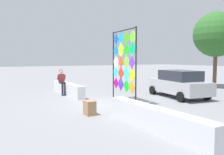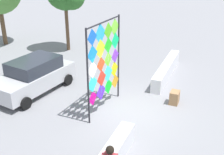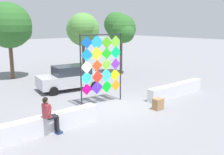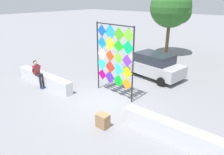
{
  "view_description": "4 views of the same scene",
  "coord_description": "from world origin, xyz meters",
  "px_view_note": "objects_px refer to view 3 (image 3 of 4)",
  "views": [
    {
      "loc": [
        9.52,
        -5.23,
        2.23
      ],
      "look_at": [
        -0.68,
        0.65,
        1.26
      ],
      "focal_mm": 36.51,
      "sensor_mm": 36.0,
      "label": 1
    },
    {
      "loc": [
        -9.56,
        -3.18,
        6.03
      ],
      "look_at": [
        -0.34,
        0.65,
        1.55
      ],
      "focal_mm": 45.35,
      "sensor_mm": 36.0,
      "label": 2
    },
    {
      "loc": [
        -8.04,
        -9.31,
        4.19
      ],
      "look_at": [
        0.24,
        0.69,
        1.42
      ],
      "focal_mm": 40.41,
      "sensor_mm": 36.0,
      "label": 3
    },
    {
      "loc": [
        6.12,
        -6.74,
        4.87
      ],
      "look_at": [
        0.1,
        0.55,
        1.19
      ],
      "focal_mm": 33.24,
      "sensor_mm": 36.0,
      "label": 4
    }
  ],
  "objects_px": {
    "cardboard_box_large": "(158,104)",
    "tree_palm_like": "(10,26)",
    "tree_far_right": "(121,29)",
    "kite_display_rack": "(102,64)",
    "seated_vendor": "(49,113)",
    "parked_car": "(70,77)",
    "tree_broadleaf": "(83,30)"
  },
  "relations": [
    {
      "from": "tree_far_right",
      "to": "tree_broadleaf",
      "type": "distance_m",
      "value": 4.77
    },
    {
      "from": "parked_car",
      "to": "tree_far_right",
      "type": "distance_m",
      "value": 6.82
    },
    {
      "from": "kite_display_rack",
      "to": "tree_far_right",
      "type": "bearing_deg",
      "value": 41.61
    },
    {
      "from": "seated_vendor",
      "to": "tree_far_right",
      "type": "distance_m",
      "value": 12.8
    },
    {
      "from": "parked_car",
      "to": "seated_vendor",
      "type": "bearing_deg",
      "value": -126.65
    },
    {
      "from": "cardboard_box_large",
      "to": "tree_broadleaf",
      "type": "relative_size",
      "value": 0.11
    },
    {
      "from": "cardboard_box_large",
      "to": "tree_palm_like",
      "type": "height_order",
      "value": "tree_palm_like"
    },
    {
      "from": "seated_vendor",
      "to": "kite_display_rack",
      "type": "bearing_deg",
      "value": 26.27
    },
    {
      "from": "cardboard_box_large",
      "to": "tree_far_right",
      "type": "relative_size",
      "value": 0.11
    },
    {
      "from": "cardboard_box_large",
      "to": "tree_broadleaf",
      "type": "distance_m",
      "value": 13.78
    },
    {
      "from": "seated_vendor",
      "to": "cardboard_box_large",
      "type": "distance_m",
      "value": 5.57
    },
    {
      "from": "seated_vendor",
      "to": "cardboard_box_large",
      "type": "height_order",
      "value": "seated_vendor"
    },
    {
      "from": "cardboard_box_large",
      "to": "parked_car",
      "type": "bearing_deg",
      "value": 101.79
    },
    {
      "from": "cardboard_box_large",
      "to": "tree_palm_like",
      "type": "distance_m",
      "value": 12.92
    },
    {
      "from": "tree_far_right",
      "to": "tree_broadleaf",
      "type": "xyz_separation_m",
      "value": [
        -0.53,
        4.74,
        -0.14
      ]
    },
    {
      "from": "tree_broadleaf",
      "to": "tree_palm_like",
      "type": "distance_m",
      "value": 7.05
    },
    {
      "from": "parked_car",
      "to": "tree_broadleaf",
      "type": "distance_m",
      "value": 8.87
    },
    {
      "from": "tree_far_right",
      "to": "tree_broadleaf",
      "type": "height_order",
      "value": "tree_broadleaf"
    },
    {
      "from": "kite_display_rack",
      "to": "parked_car",
      "type": "distance_m",
      "value": 3.92
    },
    {
      "from": "seated_vendor",
      "to": "parked_car",
      "type": "distance_m",
      "value": 7.02
    },
    {
      "from": "kite_display_rack",
      "to": "tree_palm_like",
      "type": "bearing_deg",
      "value": 98.7
    },
    {
      "from": "tree_far_right",
      "to": "cardboard_box_large",
      "type": "bearing_deg",
      "value": -119.7
    },
    {
      "from": "cardboard_box_large",
      "to": "tree_far_right",
      "type": "height_order",
      "value": "tree_far_right"
    },
    {
      "from": "seated_vendor",
      "to": "tree_far_right",
      "type": "xyz_separation_m",
      "value": [
        10.06,
        7.37,
        2.87
      ]
    },
    {
      "from": "tree_palm_like",
      "to": "seated_vendor",
      "type": "bearing_deg",
      "value": -102.5
    },
    {
      "from": "kite_display_rack",
      "to": "tree_far_right",
      "type": "relative_size",
      "value": 0.72
    },
    {
      "from": "kite_display_rack",
      "to": "parked_car",
      "type": "relative_size",
      "value": 0.87
    },
    {
      "from": "kite_display_rack",
      "to": "tree_broadleaf",
      "type": "xyz_separation_m",
      "value": [
        5.56,
        10.15,
        1.54
      ]
    },
    {
      "from": "seated_vendor",
      "to": "tree_broadleaf",
      "type": "height_order",
      "value": "tree_broadleaf"
    },
    {
      "from": "parked_car",
      "to": "tree_far_right",
      "type": "xyz_separation_m",
      "value": [
        5.87,
        1.73,
        3.01
      ]
    },
    {
      "from": "kite_display_rack",
      "to": "seated_vendor",
      "type": "bearing_deg",
      "value": -153.73
    },
    {
      "from": "tree_broadleaf",
      "to": "cardboard_box_large",
      "type": "bearing_deg",
      "value": -107.55
    }
  ]
}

